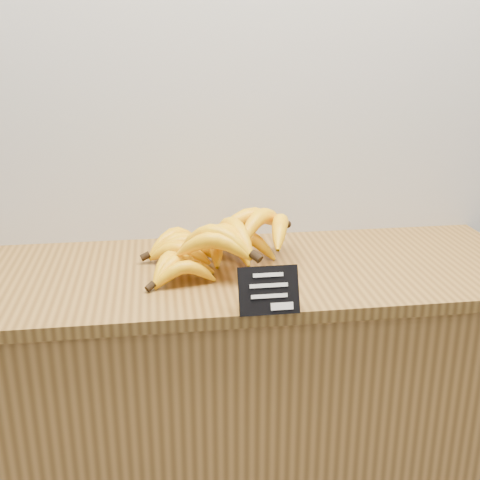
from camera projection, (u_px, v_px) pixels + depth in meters
counter at (238, 428)px, 1.67m from camera, size 1.39×0.50×0.90m
counter_top at (237, 273)px, 1.51m from camera, size 1.49×0.54×0.03m
chalkboard_sign at (269, 291)px, 1.26m from camera, size 0.13×0.05×0.10m
banana_pile at (225, 242)px, 1.50m from camera, size 0.46×0.35×0.13m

